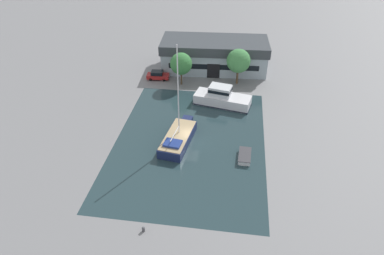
# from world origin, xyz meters

# --- Properties ---
(ground_plane) EXTENTS (440.00, 440.00, 0.00)m
(ground_plane) POSITION_xyz_m (0.00, 0.00, 0.00)
(ground_plane) COLOR slate
(water_canal) EXTENTS (21.36, 30.23, 0.01)m
(water_canal) POSITION_xyz_m (0.00, 0.00, 0.00)
(water_canal) COLOR #23383D
(water_canal) RESTS_ON ground
(warehouse_building) EXTENTS (21.31, 10.04, 5.93)m
(warehouse_building) POSITION_xyz_m (1.30, 25.26, 3.00)
(warehouse_building) COLOR #99A8B2
(warehouse_building) RESTS_ON ground
(quay_tree_near_building) EXTENTS (4.00, 4.00, 6.15)m
(quay_tree_near_building) POSITION_xyz_m (-4.11, 17.50, 4.14)
(quay_tree_near_building) COLOR brown
(quay_tree_near_building) RESTS_ON ground
(quay_tree_by_water) EXTENTS (4.33, 4.33, 6.70)m
(quay_tree_by_water) POSITION_xyz_m (6.14, 19.29, 4.51)
(quay_tree_by_water) COLOR brown
(quay_tree_by_water) RESTS_ON ground
(parked_car) EXTENTS (4.31, 2.13, 1.65)m
(parked_car) POSITION_xyz_m (-8.94, 18.94, 0.82)
(parked_car) COLOR maroon
(parked_car) RESTS_ON ground
(sailboat_moored) EXTENTS (4.47, 9.81, 14.55)m
(sailboat_moored) POSITION_xyz_m (-1.63, -0.23, 0.81)
(sailboat_moored) COLOR #19234C
(sailboat_moored) RESTS_ON water_canal
(motor_cruiser) EXTENTS (9.92, 5.27, 3.38)m
(motor_cruiser) POSITION_xyz_m (3.83, 11.22, 1.23)
(motor_cruiser) COLOR silver
(motor_cruiser) RESTS_ON water_canal
(small_dinghy) EXTENTS (1.80, 3.43, 0.69)m
(small_dinghy) POSITION_xyz_m (7.87, -2.54, 0.35)
(small_dinghy) COLOR silver
(small_dinghy) RESTS_ON water_canal
(mooring_bollard) EXTENTS (0.34, 0.34, 0.64)m
(mooring_bollard) POSITION_xyz_m (-2.66, -16.21, 0.33)
(mooring_bollard) COLOR #47474C
(mooring_bollard) RESTS_ON ground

